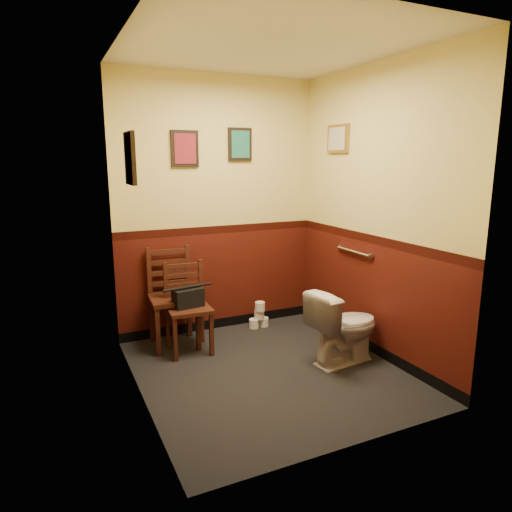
% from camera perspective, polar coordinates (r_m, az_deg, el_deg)
% --- Properties ---
extents(floor, '(2.20, 2.40, 0.00)m').
position_cam_1_polar(floor, '(4.18, 1.50, -14.20)').
color(floor, black).
rests_on(floor, ground).
extents(ceiling, '(2.20, 2.40, 0.00)m').
position_cam_1_polar(ceiling, '(3.85, 1.74, 24.83)').
color(ceiling, silver).
rests_on(ceiling, ground).
extents(wall_back, '(2.20, 0.00, 2.70)m').
position_cam_1_polar(wall_back, '(4.88, -4.77, 6.12)').
color(wall_back, '#43110B').
rests_on(wall_back, ground).
extents(wall_front, '(2.20, 0.00, 2.70)m').
position_cam_1_polar(wall_front, '(2.78, 12.80, 1.48)').
color(wall_front, '#43110B').
rests_on(wall_front, ground).
extents(wall_left, '(0.00, 2.40, 2.70)m').
position_cam_1_polar(wall_left, '(3.44, -15.03, 3.33)').
color(wall_left, '#43110B').
rests_on(wall_left, ground).
extents(wall_right, '(0.00, 2.40, 2.70)m').
position_cam_1_polar(wall_right, '(4.39, 14.61, 5.13)').
color(wall_right, '#43110B').
rests_on(wall_right, ground).
extents(grab_bar, '(0.05, 0.56, 0.06)m').
position_cam_1_polar(grab_bar, '(4.62, 12.09, 0.55)').
color(grab_bar, silver).
rests_on(grab_bar, wall_right).
extents(framed_print_back_a, '(0.28, 0.04, 0.36)m').
position_cam_1_polar(framed_print_back_a, '(4.73, -8.89, 13.12)').
color(framed_print_back_a, black).
rests_on(framed_print_back_a, wall_back).
extents(framed_print_back_b, '(0.26, 0.04, 0.34)m').
position_cam_1_polar(framed_print_back_b, '(4.93, -2.01, 13.77)').
color(framed_print_back_b, black).
rests_on(framed_print_back_b, wall_back).
extents(framed_print_left, '(0.04, 0.30, 0.38)m').
position_cam_1_polar(framed_print_left, '(3.51, -15.44, 11.67)').
color(framed_print_left, black).
rests_on(framed_print_left, wall_left).
extents(framed_print_right, '(0.04, 0.34, 0.28)m').
position_cam_1_polar(framed_print_right, '(4.83, 10.20, 14.23)').
color(framed_print_right, olive).
rests_on(framed_print_right, wall_right).
extents(toilet, '(0.74, 0.47, 0.68)m').
position_cam_1_polar(toilet, '(4.30, 10.96, -8.69)').
color(toilet, white).
rests_on(toilet, floor).
extents(toilet_brush, '(0.11, 0.11, 0.40)m').
position_cam_1_polar(toilet_brush, '(4.62, 12.30, -10.95)').
color(toilet_brush, silver).
rests_on(toilet_brush, floor).
extents(chair_left, '(0.49, 0.49, 0.98)m').
position_cam_1_polar(chair_left, '(4.65, -10.38, -5.09)').
color(chair_left, '#492116').
rests_on(chair_left, floor).
extents(chair_right, '(0.43, 0.43, 0.87)m').
position_cam_1_polar(chair_right, '(4.50, -8.56, -6.38)').
color(chair_right, '#492116').
rests_on(chair_right, floor).
extents(handbag, '(0.30, 0.18, 0.21)m').
position_cam_1_polar(handbag, '(4.43, -8.48, -5.18)').
color(handbag, black).
rests_on(handbag, chair_right).
extents(tp_stack, '(0.23, 0.14, 0.30)m').
position_cam_1_polar(tp_stack, '(5.14, 0.40, -7.58)').
color(tp_stack, silver).
rests_on(tp_stack, floor).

